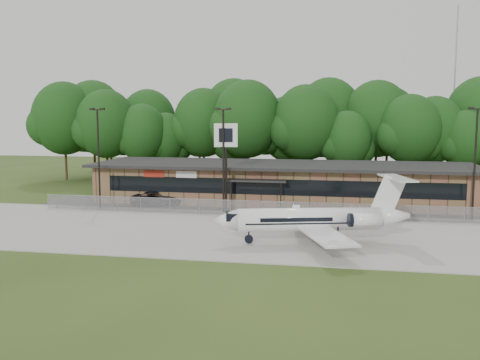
% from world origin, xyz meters
% --- Properties ---
extents(ground, '(160.00, 160.00, 0.00)m').
position_xyz_m(ground, '(0.00, 0.00, 0.00)').
color(ground, '#2D4318').
rests_on(ground, ground).
extents(apron, '(64.00, 18.00, 0.08)m').
position_xyz_m(apron, '(0.00, 8.00, 0.04)').
color(apron, '#9E9B93').
rests_on(apron, ground).
extents(parking_lot, '(50.00, 9.00, 0.06)m').
position_xyz_m(parking_lot, '(0.00, 19.50, 0.03)').
color(parking_lot, '#383835').
rests_on(parking_lot, ground).
extents(terminal, '(41.00, 11.65, 4.30)m').
position_xyz_m(terminal, '(-0.00, 23.94, 2.18)').
color(terminal, brown).
rests_on(terminal, ground).
extents(fence, '(46.00, 0.04, 1.52)m').
position_xyz_m(fence, '(0.00, 15.00, 0.78)').
color(fence, gray).
rests_on(fence, ground).
extents(treeline, '(72.00, 12.00, 15.00)m').
position_xyz_m(treeline, '(0.00, 42.00, 7.50)').
color(treeline, '#143D13').
rests_on(treeline, ground).
extents(radio_mast, '(0.20, 0.20, 25.00)m').
position_xyz_m(radio_mast, '(22.00, 48.00, 12.50)').
color(radio_mast, gray).
rests_on(radio_mast, ground).
extents(light_pole_left, '(1.55, 0.30, 10.23)m').
position_xyz_m(light_pole_left, '(-18.00, 16.50, 5.98)').
color(light_pole_left, black).
rests_on(light_pole_left, ground).
extents(light_pole_mid, '(1.55, 0.30, 10.23)m').
position_xyz_m(light_pole_mid, '(-5.00, 16.50, 5.98)').
color(light_pole_mid, black).
rests_on(light_pole_mid, ground).
extents(light_pole_right, '(1.55, 0.30, 10.23)m').
position_xyz_m(light_pole_right, '(18.00, 16.50, 5.98)').
color(light_pole_right, black).
rests_on(light_pole_right, ground).
extents(business_jet, '(15.02, 13.50, 5.09)m').
position_xyz_m(business_jet, '(4.54, 5.16, 1.82)').
color(business_jet, white).
rests_on(business_jet, ground).
extents(suv, '(5.97, 3.97, 1.52)m').
position_xyz_m(suv, '(-12.78, 18.99, 0.76)').
color(suv, '#28282A').
rests_on(suv, ground).
extents(pole_sign, '(2.29, 0.71, 8.72)m').
position_xyz_m(pole_sign, '(-4.81, 16.79, 6.67)').
color(pole_sign, black).
rests_on(pole_sign, ground).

